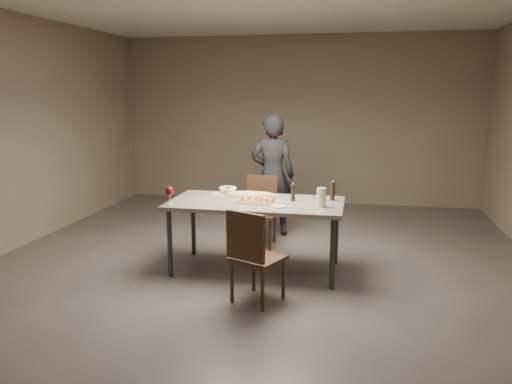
% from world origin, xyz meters
% --- Properties ---
extents(room, '(7.00, 7.00, 7.00)m').
position_xyz_m(room, '(0.00, 0.00, 1.40)').
color(room, '#59534C').
rests_on(room, ground).
extents(dining_table, '(1.80, 0.90, 0.75)m').
position_xyz_m(dining_table, '(0.00, 0.00, 0.69)').
color(dining_table, slate).
rests_on(dining_table, ground).
extents(zucchini_pizza, '(0.50, 0.28, 0.05)m').
position_xyz_m(zucchini_pizza, '(0.03, -0.05, 0.77)').
color(zucchini_pizza, tan).
rests_on(zucchini_pizza, dining_table).
extents(ham_pizza, '(0.56, 0.31, 0.04)m').
position_xyz_m(ham_pizza, '(-0.12, 0.26, 0.77)').
color(ham_pizza, tan).
rests_on(ham_pizza, dining_table).
extents(bread_basket, '(0.20, 0.20, 0.07)m').
position_xyz_m(bread_basket, '(-0.40, 0.35, 0.79)').
color(bread_basket, beige).
rests_on(bread_basket, dining_table).
extents(oil_dish, '(0.14, 0.14, 0.02)m').
position_xyz_m(oil_dish, '(0.27, -0.22, 0.76)').
color(oil_dish, white).
rests_on(oil_dish, dining_table).
extents(pepper_mill_left, '(0.05, 0.05, 0.19)m').
position_xyz_m(pepper_mill_left, '(0.37, 0.10, 0.84)').
color(pepper_mill_left, black).
rests_on(pepper_mill_left, dining_table).
extents(pepper_mill_right, '(0.05, 0.05, 0.21)m').
position_xyz_m(pepper_mill_right, '(0.77, 0.22, 0.85)').
color(pepper_mill_right, black).
rests_on(pepper_mill_right, dining_table).
extents(carafe, '(0.09, 0.09, 0.19)m').
position_xyz_m(carafe, '(0.68, -0.12, 0.85)').
color(carafe, silver).
rests_on(carafe, dining_table).
extents(wine_glass, '(0.08, 0.08, 0.19)m').
position_xyz_m(wine_glass, '(-0.83, -0.30, 0.88)').
color(wine_glass, silver).
rests_on(wine_glass, dining_table).
extents(side_plate, '(0.17, 0.17, 0.01)m').
position_xyz_m(side_plate, '(-0.49, 0.30, 0.76)').
color(side_plate, white).
rests_on(side_plate, dining_table).
extents(chair_near, '(0.54, 0.54, 0.86)m').
position_xyz_m(chair_near, '(0.14, -0.85, 0.48)').
color(chair_near, '#3B2518').
rests_on(chair_near, ground).
extents(chair_far, '(0.41, 0.41, 0.85)m').
position_xyz_m(chair_far, '(-0.13, 0.93, 0.48)').
color(chair_far, '#3B2518').
rests_on(chair_far, ground).
extents(diner, '(0.60, 0.42, 1.59)m').
position_xyz_m(diner, '(-0.07, 1.40, 0.80)').
color(diner, black).
rests_on(diner, ground).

